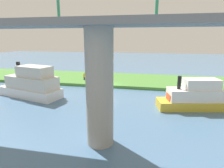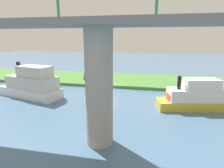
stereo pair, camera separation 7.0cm
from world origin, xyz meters
name	(u,v)px [view 2 (the right image)]	position (x,y,z in m)	size (l,w,h in m)	color
ground_plane	(109,88)	(0.00, 0.00, 0.00)	(160.00, 160.00, 0.00)	#4C7093
grassy_bank	(116,79)	(0.00, -6.00, 0.25)	(80.00, 12.00, 0.50)	#4C8438
bridge_pylon	(99,89)	(-3.08, 17.14, 4.61)	(2.14, 2.14, 9.22)	#9E998E
bridge_span	(98,19)	(-3.08, 17.12, 9.72)	(56.35, 4.30, 3.25)	slate
person_on_bank	(84,76)	(5.66, -3.25, 1.20)	(0.48, 0.48, 1.39)	#2D334C
mooring_post	(91,80)	(3.68, -1.23, 1.04)	(0.20, 0.20, 1.08)	brown
skiff_small	(31,84)	(10.10, 6.96, 1.86)	(10.34, 5.65, 5.02)	white
motorboat_red	(193,97)	(-12.12, 7.33, 1.50)	(8.32, 4.19, 4.06)	gold
pontoon_yellow	(187,94)	(-12.19, 2.64, 0.47)	(4.12, 1.98, 1.32)	#99999E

